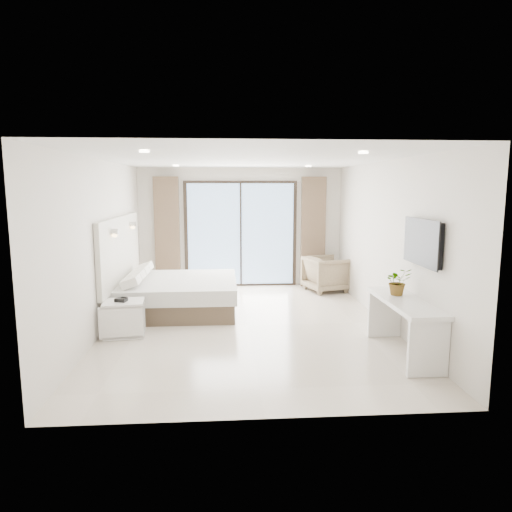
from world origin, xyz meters
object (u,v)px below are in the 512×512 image
object	(u,v)px
nightstand	(124,318)
console_desk	(404,314)
armchair	(326,272)
bed	(178,294)

from	to	relation	value
nightstand	console_desk	xyz separation A→B (m)	(3.97, -1.09, 0.29)
console_desk	armchair	bearing A→B (deg)	92.80
bed	nightstand	world-z (taller)	bed
console_desk	armchair	world-z (taller)	armchair
console_desk	armchair	size ratio (longest dim) A/B	1.97
bed	armchair	bearing A→B (deg)	24.45
bed	armchair	world-z (taller)	armchair
console_desk	armchair	xyz separation A→B (m)	(-0.19, 3.89, -0.14)
bed	armchair	size ratio (longest dim) A/B	2.50
bed	nightstand	bearing A→B (deg)	-115.94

